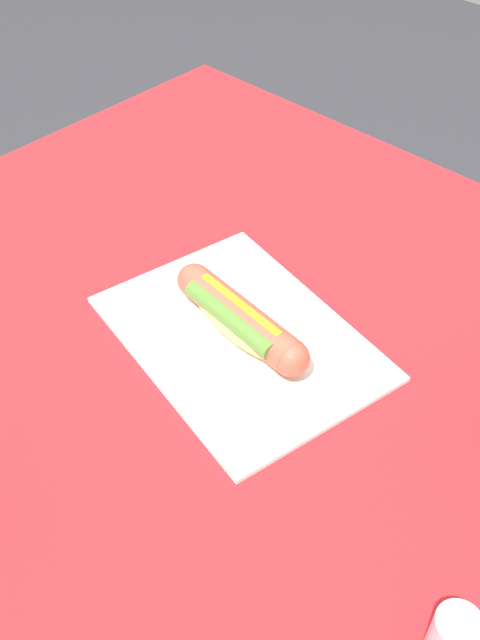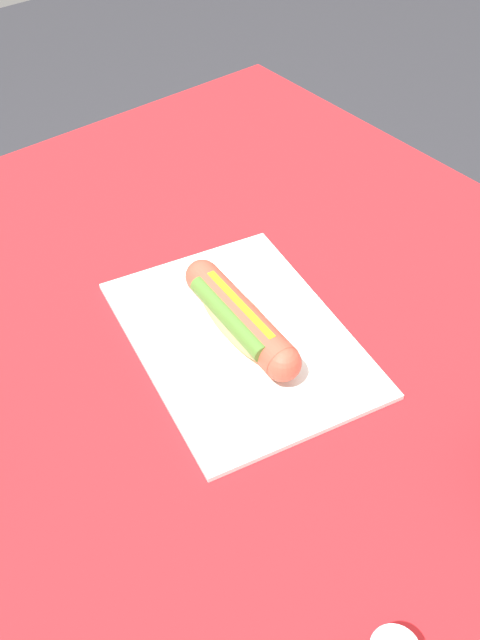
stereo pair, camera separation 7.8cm
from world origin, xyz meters
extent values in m
plane|color=#2D2D33|center=(0.00, 0.00, 0.00)|extent=(6.00, 6.00, 0.00)
cylinder|color=brown|center=(0.40, -0.39, 0.36)|extent=(0.07, 0.07, 0.72)
cube|color=brown|center=(0.00, 0.00, 0.74)|extent=(0.96, 0.94, 0.03)
cube|color=red|center=(0.00, 0.00, 0.75)|extent=(1.02, 1.00, 0.00)
cube|color=white|center=(-0.01, -0.04, 0.76)|extent=(0.34, 0.28, 0.01)
ellipsoid|color=#DBB26B|center=(-0.01, -0.04, 0.78)|extent=(0.16, 0.06, 0.05)
cylinder|color=#BC4C38|center=(-0.01, -0.04, 0.79)|extent=(0.16, 0.06, 0.04)
sphere|color=#BC4C38|center=(0.07, -0.05, 0.79)|extent=(0.04, 0.04, 0.04)
sphere|color=#BC4C38|center=(-0.09, -0.03, 0.79)|extent=(0.04, 0.04, 0.04)
cube|color=yellow|center=(-0.01, -0.04, 0.81)|extent=(0.12, 0.02, 0.00)
cylinder|color=#4C7A2D|center=(-0.01, -0.03, 0.80)|extent=(0.13, 0.03, 0.02)
camera|label=1|loc=(-0.40, 0.37, 1.33)|focal=40.77mm
camera|label=2|loc=(-0.45, 0.31, 1.33)|focal=40.77mm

